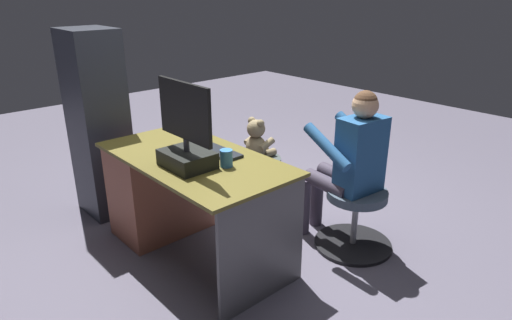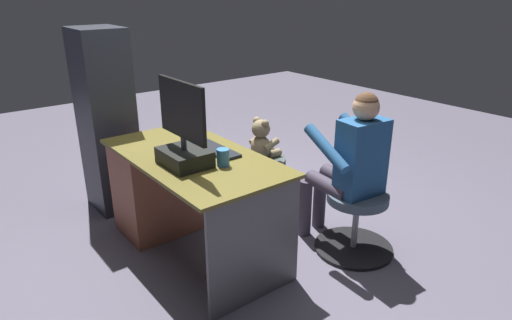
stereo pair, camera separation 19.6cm
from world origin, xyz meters
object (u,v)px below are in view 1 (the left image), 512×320
Objects in this scene: desk at (167,187)px; tv_remote at (183,150)px; computer_mouse at (190,137)px; person at (349,158)px; teddy_bear at (257,140)px; cup at (226,158)px; office_chair_teddy at (256,178)px; keyboard at (216,150)px; visitor_chair at (355,216)px; monitor at (186,142)px.

tv_remote is at bearing 179.86° from desk.
computer_mouse is at bearing -45.28° from tv_remote.
teddy_bear is at bearing 5.51° from person.
teddy_bear is at bearing -93.17° from computer_mouse.
cup reaches higher than office_chair_teddy.
person reaches higher than cup.
office_chair_teddy is at bearing -53.64° from cup.
keyboard is 4.38× the size of computer_mouse.
person is (0.09, 0.01, 0.42)m from visitor_chair.
cup is 0.09× the size of person.
monitor is at bearing 112.71° from office_chair_teddy.
desk is 0.43m from tv_remote.
person is at bearing -114.96° from monitor.
cup is at bearing 156.89° from keyboard.
keyboard is 0.36× the size of person.
keyboard is at bearing 52.10° from person.
computer_mouse is 0.17× the size of visitor_chair.
teddy_bear is (-0.00, -0.01, 0.33)m from office_chair_teddy.
cup is (-0.16, -0.18, -0.11)m from monitor.
keyboard is at bearing -23.11° from cup.
cup is 0.95m from teddy_bear.
desk is 0.41m from computer_mouse.
computer_mouse is 1.14m from person.
computer_mouse is at bearing 86.77° from office_chair_teddy.
office_chair_teddy is at bearing 6.29° from visitor_chair.
person is at bearing -141.39° from computer_mouse.
desk is 1.39m from visitor_chair.
cup is 0.90m from person.
monitor reaches higher than teddy_bear.
monitor is 0.94× the size of visitor_chair.
keyboard is (0.09, -0.29, -0.15)m from monitor.
computer_mouse is at bearing -35.74° from monitor.
desk is 0.81m from office_chair_teddy.
visitor_chair is (-0.56, -1.02, -0.66)m from monitor.
person is at bearing -127.90° from keyboard.
monitor reaches higher than person.
computer_mouse is 0.59m from cup.
computer_mouse is at bearing 36.34° from visitor_chair.
monitor is at bearing 61.25° from visitor_chair.
desk is 9.29× the size of tv_remote.
desk is 12.83× the size of cup.
monitor is at bearing 112.45° from teddy_bear.
visitor_chair is at bearing -173.71° from person.
computer_mouse is at bearing -2.44° from keyboard.
office_chair_teddy is at bearing -97.31° from desk.
tv_remote is 0.13× the size of person.
cup reaches higher than visitor_chair.
monitor is 0.26m from cup.
cup is 1.06m from office_chair_teddy.
desk is 0.84m from teddy_bear.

